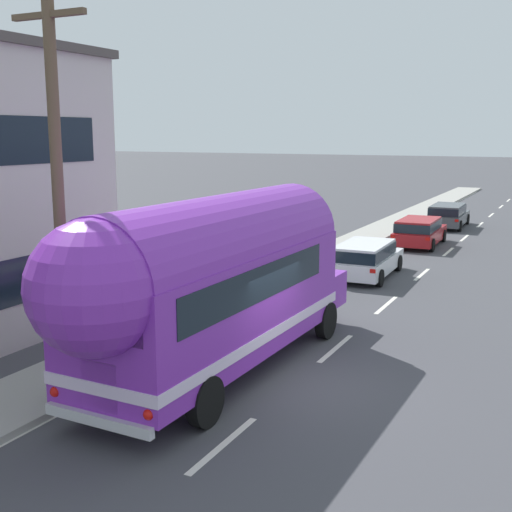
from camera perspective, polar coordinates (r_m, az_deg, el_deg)
ground_plane at (r=14.82m, az=3.50°, el=-11.00°), size 300.00×300.00×0.00m
lane_markings at (r=27.42m, az=9.39°, el=-0.96°), size 3.67×80.00×0.01m
sidewalk_slab at (r=25.38m, az=2.71°, el=-1.60°), size 2.23×90.00×0.15m
utility_pole at (r=13.70m, az=-16.95°, el=5.84°), size 1.80×0.24×8.50m
painted_bus at (r=14.34m, az=-4.02°, el=-2.09°), size 2.74×10.67×4.12m
car_lead at (r=25.33m, az=9.56°, el=-0.09°), size 2.09×4.53×1.37m
car_second at (r=32.97m, az=14.08°, el=2.20°), size 2.06×4.61×1.37m
car_third at (r=40.02m, az=16.45°, el=3.54°), size 2.07×4.76×1.37m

